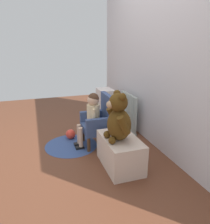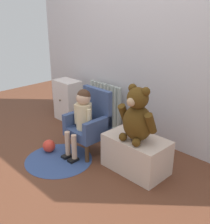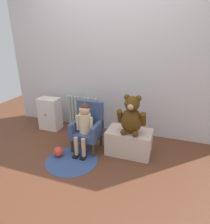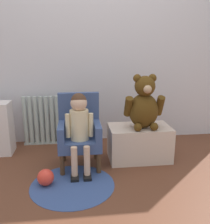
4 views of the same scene
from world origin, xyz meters
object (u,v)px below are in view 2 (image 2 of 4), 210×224
at_px(radiator, 105,105).
at_px(child_figure, 82,113).
at_px(large_teddy_bear, 137,117).
at_px(small_dresser, 68,100).
at_px(child_armchair, 90,122).
at_px(floor_rug, 59,160).
at_px(low_bench, 136,154).
at_px(toy_ball, 49,146).

height_order(radiator, child_figure, child_figure).
height_order(child_figure, large_teddy_bear, large_teddy_bear).
distance_m(radiator, small_dresser, 0.57).
bearing_deg(radiator, child_figure, -62.24).
bearing_deg(child_armchair, small_dresser, 157.30).
relative_size(child_figure, floor_rug, 1.03).
height_order(child_armchair, floor_rug, child_armchair).
xyz_separation_m(low_bench, large_teddy_bear, (0.02, -0.04, 0.41)).
distance_m(small_dresser, floor_rug, 1.16).
xyz_separation_m(low_bench, toy_ball, (-0.90, -0.41, -0.10)).
xyz_separation_m(small_dresser, large_teddy_bear, (1.53, -0.36, 0.30)).
height_order(low_bench, toy_ball, low_bench).
height_order(radiator, large_teddy_bear, large_teddy_bear).
bearing_deg(large_teddy_bear, child_figure, -168.60).
xyz_separation_m(low_bench, floor_rug, (-0.68, -0.44, -0.17)).
bearing_deg(low_bench, floor_rug, -146.94).
bearing_deg(low_bench, child_figure, -164.72).
relative_size(low_bench, toy_ball, 4.42).
distance_m(child_figure, toy_ball, 0.56).
distance_m(low_bench, floor_rug, 0.83).
height_order(child_armchair, low_bench, child_armchair).
distance_m(small_dresser, child_figure, 1.04).
bearing_deg(small_dresser, toy_ball, -50.62).
height_order(radiator, toy_ball, radiator).
bearing_deg(small_dresser, child_armchair, -22.70).
bearing_deg(large_teddy_bear, radiator, 150.23).
xyz_separation_m(radiator, large_teddy_bear, (1.00, -0.57, 0.29)).
relative_size(child_armchair, child_figure, 0.96).
xyz_separation_m(floor_rug, toy_ball, (-0.22, 0.03, 0.07)).
height_order(child_figure, floor_rug, child_figure).
distance_m(radiator, floor_rug, 1.06).
bearing_deg(child_figure, low_bench, 15.28).
relative_size(radiator, child_armchair, 0.83).
bearing_deg(child_figure, floor_rug, -104.98).
xyz_separation_m(small_dresser, child_figure, (0.90, -0.49, 0.19)).
bearing_deg(low_bench, child_armchair, -174.78).
height_order(small_dresser, child_figure, child_figure).
height_order(small_dresser, child_armchair, child_armchair).
height_order(large_teddy_bear, floor_rug, large_teddy_bear).
bearing_deg(low_bench, large_teddy_bear, -57.00).
distance_m(low_bench, large_teddy_bear, 0.41).
distance_m(child_figure, low_bench, 0.70).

